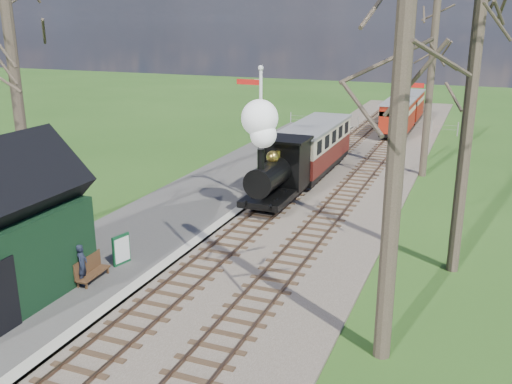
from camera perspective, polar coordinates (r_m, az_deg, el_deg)
distant_hills at (r=75.48m, az=15.56°, el=-2.47°), size 114.40×48.00×22.02m
ballast_bed at (r=30.66m, az=8.07°, el=1.57°), size 8.00×60.00×0.10m
track_near at (r=30.97m, az=5.74°, el=1.91°), size 1.60×60.00×0.15m
track_far at (r=30.38m, az=10.45°, el=1.41°), size 1.60×60.00×0.15m
platform at (r=25.16m, az=-7.17°, el=-1.72°), size 5.00×44.00×0.20m
coping_strip at (r=24.17m, az=-2.39°, el=-2.37°), size 0.40×44.00×0.21m
semaphore_near at (r=24.88m, az=0.32°, el=6.60°), size 1.22×0.24×6.22m
semaphore_far at (r=29.40m, az=14.19°, el=7.16°), size 1.22×0.24×5.72m
bare_trees at (r=18.45m, az=-0.36°, el=7.95°), size 15.51×22.39×12.00m
fence_line at (r=44.14m, az=11.32°, el=6.78°), size 12.60×0.08×1.00m
locomotive at (r=24.82m, az=1.86°, el=3.23°), size 1.93×4.50×4.83m
coach at (r=30.58m, az=5.81°, el=4.64°), size 2.25×7.72×2.37m
red_carriage_a at (r=41.71m, az=13.99°, el=7.26°), size 1.95×4.83×2.05m
red_carriage_b at (r=47.11m, az=14.99°, el=8.25°), size 1.95×4.83×2.05m
sign_board at (r=19.62m, az=-13.31°, el=-5.62°), size 0.25×0.70×1.03m
bench at (r=18.77m, az=-16.26°, el=-7.42°), size 0.47×1.38×0.78m
person at (r=18.44m, az=-17.01°, el=-6.95°), size 0.47×0.56×1.32m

